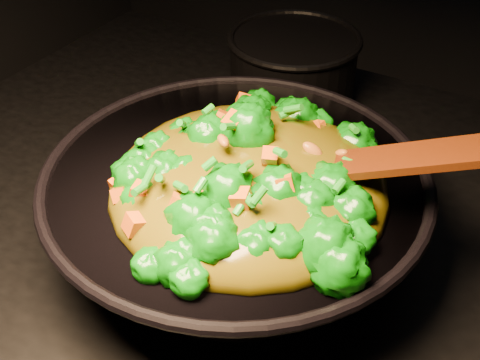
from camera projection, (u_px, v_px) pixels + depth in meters
The scene contains 4 objects.
wok at pixel (236, 214), 0.76m from camera, with size 0.45×0.45×0.13m, color black, non-canonical shape.
stir_fry at pixel (249, 151), 0.66m from camera, with size 0.32×0.32×0.11m, color #0C7408, non-canonical shape.
spatula at pixel (362, 163), 0.64m from camera, with size 0.33×0.05×0.01m, color #381208.
back_pot at pixel (293, 68), 1.06m from camera, with size 0.22×0.22×0.13m, color black.
Camera 1 is at (0.31, -0.59, 1.47)m, focal length 45.00 mm.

